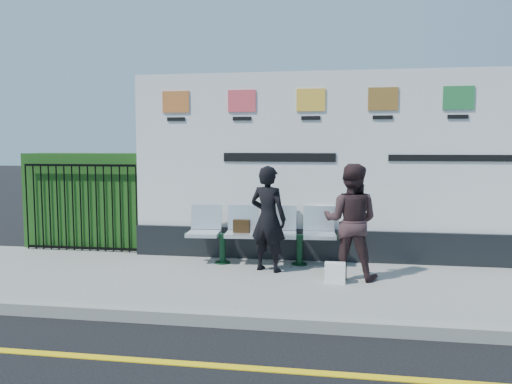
% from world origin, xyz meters
% --- Properties ---
extents(ground, '(80.00, 80.00, 0.00)m').
position_xyz_m(ground, '(0.00, 0.00, 0.00)').
color(ground, black).
extents(pavement, '(14.00, 3.00, 0.12)m').
position_xyz_m(pavement, '(0.00, 2.50, 0.06)').
color(pavement, gray).
rests_on(pavement, ground).
extents(kerb, '(14.00, 0.18, 0.14)m').
position_xyz_m(kerb, '(0.00, 1.00, 0.07)').
color(kerb, gray).
rests_on(kerb, ground).
extents(yellow_line, '(14.00, 0.10, 0.01)m').
position_xyz_m(yellow_line, '(0.00, 0.00, 0.00)').
color(yellow_line, yellow).
rests_on(yellow_line, ground).
extents(billboard, '(8.00, 0.30, 3.00)m').
position_xyz_m(billboard, '(0.50, 3.85, 1.42)').
color(billboard, black).
rests_on(billboard, pavement).
extents(hedge, '(2.35, 0.70, 1.70)m').
position_xyz_m(hedge, '(-4.58, 4.30, 0.97)').
color(hedge, '#1E4C16').
rests_on(hedge, pavement).
extents(railing, '(2.05, 0.06, 1.54)m').
position_xyz_m(railing, '(-4.58, 3.85, 0.89)').
color(railing, black).
rests_on(railing, pavement).
extents(bench, '(2.33, 0.76, 0.49)m').
position_xyz_m(bench, '(-1.33, 3.38, 0.37)').
color(bench, silver).
rests_on(bench, pavement).
extents(woman_left, '(0.66, 0.55, 1.55)m').
position_xyz_m(woman_left, '(-1.16, 2.98, 0.89)').
color(woman_left, black).
rests_on(woman_left, pavement).
extents(woman_right, '(0.87, 0.74, 1.59)m').
position_xyz_m(woman_right, '(0.02, 2.77, 0.92)').
color(woman_right, '#322022').
rests_on(woman_right, pavement).
extents(handbag_brown, '(0.26, 0.11, 0.20)m').
position_xyz_m(handbag_brown, '(-1.63, 3.36, 0.71)').
color(handbag_brown, black).
rests_on(handbag_brown, bench).
extents(carrier_bag_white, '(0.27, 0.16, 0.27)m').
position_xyz_m(carrier_bag_white, '(-0.19, 2.48, 0.26)').
color(carrier_bag_white, white).
rests_on(carrier_bag_white, pavement).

